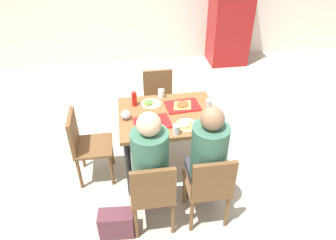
% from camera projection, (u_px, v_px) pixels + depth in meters
% --- Properties ---
extents(ground_plane, '(10.00, 10.00, 0.02)m').
position_uv_depth(ground_plane, '(168.00, 168.00, 3.65)').
color(ground_plane, '#B2AD9E').
extents(main_table, '(1.03, 0.82, 0.77)m').
position_uv_depth(main_table, '(168.00, 123.00, 3.27)').
color(main_table, brown).
rests_on(main_table, ground_plane).
extents(chair_near_left, '(0.40, 0.40, 0.84)m').
position_uv_depth(chair_near_left, '(153.00, 192.00, 2.69)').
color(chair_near_left, brown).
rests_on(chair_near_left, ground_plane).
extents(chair_near_right, '(0.40, 0.40, 0.84)m').
position_uv_depth(chair_near_right, '(209.00, 185.00, 2.75)').
color(chair_near_right, brown).
rests_on(chair_near_right, ground_plane).
extents(chair_far_side, '(0.40, 0.40, 0.84)m').
position_uv_depth(chair_far_side, '(159.00, 98.00, 4.01)').
color(chair_far_side, brown).
rests_on(chair_far_side, ground_plane).
extents(chair_left_end, '(0.40, 0.40, 0.84)m').
position_uv_depth(chair_left_end, '(85.00, 142.00, 3.25)').
color(chair_left_end, brown).
rests_on(chair_left_end, ground_plane).
extents(person_in_red, '(0.32, 0.42, 1.25)m').
position_uv_depth(person_in_red, '(150.00, 160.00, 2.66)').
color(person_in_red, '#383842').
rests_on(person_in_red, ground_plane).
extents(person_in_brown_jacket, '(0.32, 0.42, 1.25)m').
position_uv_depth(person_in_brown_jacket, '(207.00, 154.00, 2.73)').
color(person_in_brown_jacket, '#383842').
rests_on(person_in_brown_jacket, ground_plane).
extents(tray_red_near, '(0.39, 0.30, 0.02)m').
position_uv_depth(tray_red_near, '(152.00, 123.00, 3.07)').
color(tray_red_near, red).
rests_on(tray_red_near, main_table).
extents(tray_red_far, '(0.38, 0.29, 0.02)m').
position_uv_depth(tray_red_far, '(183.00, 106.00, 3.33)').
color(tray_red_far, red).
rests_on(tray_red_far, main_table).
extents(paper_plate_center, '(0.22, 0.22, 0.01)m').
position_uv_depth(paper_plate_center, '(151.00, 104.00, 3.37)').
color(paper_plate_center, white).
rests_on(paper_plate_center, main_table).
extents(paper_plate_near_edge, '(0.22, 0.22, 0.01)m').
position_uv_depth(paper_plate_near_edge, '(187.00, 125.00, 3.04)').
color(paper_plate_near_edge, white).
rests_on(paper_plate_near_edge, main_table).
extents(pizza_slice_a, '(0.20, 0.20, 0.02)m').
position_uv_depth(pizza_slice_a, '(151.00, 122.00, 3.05)').
color(pizza_slice_a, tan).
rests_on(pizza_slice_a, tray_red_near).
extents(pizza_slice_b, '(0.27, 0.26, 0.02)m').
position_uv_depth(pizza_slice_b, '(182.00, 104.00, 3.32)').
color(pizza_slice_b, '#C68C47').
rests_on(pizza_slice_b, tray_red_far).
extents(pizza_slice_c, '(0.16, 0.19, 0.02)m').
position_uv_depth(pizza_slice_c, '(148.00, 103.00, 3.36)').
color(pizza_slice_c, '#DBAD60').
rests_on(pizza_slice_c, paper_plate_center).
extents(pizza_slice_d, '(0.22, 0.22, 0.02)m').
position_uv_depth(pizza_slice_d, '(184.00, 125.00, 3.02)').
color(pizza_slice_d, '#C68C47').
rests_on(pizza_slice_d, paper_plate_near_edge).
extents(plastic_cup_a, '(0.07, 0.07, 0.10)m').
position_uv_depth(plastic_cup_a, '(161.00, 94.00, 3.46)').
color(plastic_cup_a, white).
rests_on(plastic_cup_a, main_table).
extents(plastic_cup_b, '(0.07, 0.07, 0.10)m').
position_uv_depth(plastic_cup_b, '(176.00, 130.00, 2.90)').
color(plastic_cup_b, white).
rests_on(plastic_cup_b, main_table).
extents(soda_can, '(0.07, 0.07, 0.12)m').
position_uv_depth(soda_can, '(208.00, 105.00, 3.24)').
color(soda_can, '#B7BCC6').
rests_on(soda_can, main_table).
extents(condiment_bottle, '(0.06, 0.06, 0.16)m').
position_uv_depth(condiment_bottle, '(134.00, 99.00, 3.30)').
color(condiment_bottle, red).
rests_on(condiment_bottle, main_table).
extents(foil_bundle, '(0.10, 0.10, 0.10)m').
position_uv_depth(foil_bundle, '(126.00, 115.00, 3.11)').
color(foil_bundle, silver).
rests_on(foil_bundle, main_table).
extents(handbag, '(0.33, 0.19, 0.28)m').
position_uv_depth(handbag, '(117.00, 223.00, 2.84)').
color(handbag, '#592D38').
rests_on(handbag, ground_plane).
extents(drink_fridge, '(0.70, 0.60, 1.90)m').
position_uv_depth(drink_fridge, '(231.00, 13.00, 5.61)').
color(drink_fridge, maroon).
rests_on(drink_fridge, ground_plane).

